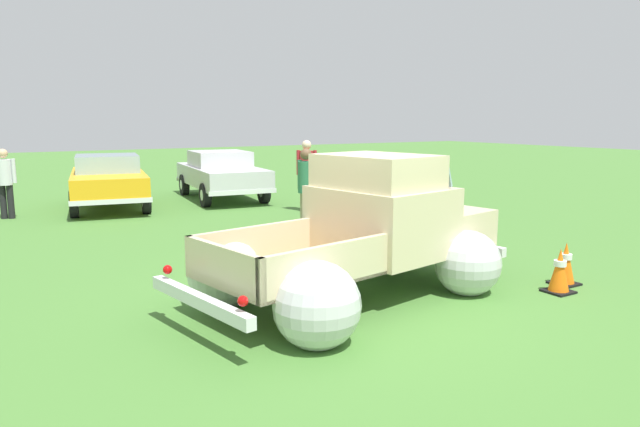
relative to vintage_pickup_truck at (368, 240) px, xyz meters
name	(u,v)px	position (x,y,z in m)	size (l,w,h in m)	color
ground_plane	(347,299)	(-0.38, -0.07, -0.76)	(80.00, 80.00, 0.00)	#477A33
vintage_pickup_truck	(368,240)	(0.00, 0.00, 0.00)	(4.88, 3.39, 1.96)	black
show_car_0	(108,179)	(-1.47, 9.94, 0.02)	(2.55, 4.45, 1.43)	black
show_car_1	(221,173)	(1.81, 10.04, 0.03)	(2.33, 4.50, 1.43)	black
spectator_0	(5,179)	(-3.94, 9.42, 0.21)	(0.52, 0.45, 1.69)	black
spectator_1	(306,185)	(1.35, 4.08, 0.27)	(0.38, 0.54, 1.79)	gray
spectator_2	(307,171)	(2.83, 6.65, 0.31)	(0.48, 0.48, 1.85)	navy
lane_cone_0	(560,271)	(2.31, -1.35, -0.45)	(0.36, 0.36, 0.63)	black
lane_cone_1	(565,264)	(2.73, -1.14, -0.45)	(0.36, 0.36, 0.63)	black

